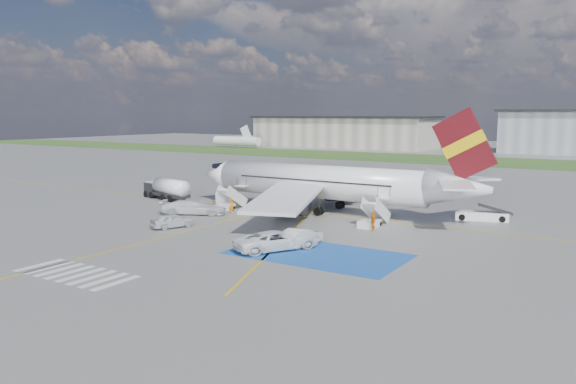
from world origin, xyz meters
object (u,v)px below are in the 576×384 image
object	(u,v)px
belt_loader	(482,216)
gpu_cart	(225,199)
car_silver_a	(172,221)
van_white_b	(193,205)
van_white_a	(278,237)
car_silver_b	(301,237)
fuel_tanker	(167,191)
airliner	(330,183)

from	to	relation	value
belt_loader	gpu_cart	bearing A→B (deg)	177.03
car_silver_a	van_white_b	distance (m)	7.57
van_white_a	van_white_b	size ratio (longest dim) A/B	1.04
car_silver_b	fuel_tanker	bearing A→B (deg)	-19.41
fuel_tanker	car_silver_b	bearing A→B (deg)	-11.04
gpu_cart	van_white_a	world-z (taller)	van_white_a
gpu_cart	van_white_a	distance (m)	24.05
airliner	belt_loader	xyz separation A→B (m)	(16.07, 4.26, -2.96)
airliner	car_silver_b	distance (m)	17.32
car_silver_a	car_silver_b	world-z (taller)	car_silver_b
gpu_cart	airliner	bearing A→B (deg)	14.29
car_silver_a	van_white_b	size ratio (longest dim) A/B	0.78
car_silver_a	van_white_a	world-z (taller)	van_white_a
fuel_tanker	van_white_b	size ratio (longest dim) A/B	1.53
belt_loader	car_silver_b	distance (m)	22.86
airliner	van_white_a	xyz separation A→B (m)	(4.91, -18.37, -2.33)
car_silver_a	fuel_tanker	bearing A→B (deg)	-22.21
airliner	van_white_a	world-z (taller)	airliner
car_silver_b	gpu_cart	bearing A→B (deg)	-30.16
car_silver_a	airliner	bearing A→B (deg)	-96.70
airliner	van_white_b	size ratio (longest dim) A/B	6.72
gpu_cart	car_silver_a	distance (m)	14.45
gpu_cart	van_white_b	size ratio (longest dim) A/B	0.39
van_white_b	gpu_cart	bearing A→B (deg)	-18.24
gpu_cart	fuel_tanker	bearing A→B (deg)	-174.07
fuel_tanker	belt_loader	size ratio (longest dim) A/B	1.40
gpu_cart	car_silver_a	size ratio (longest dim) A/B	0.50
belt_loader	van_white_a	size ratio (longest dim) A/B	1.05
fuel_tanker	car_silver_a	distance (m)	19.15
car_silver_b	belt_loader	bearing A→B (deg)	-111.66
airliner	gpu_cart	distance (m)	13.79
airliner	fuel_tanker	size ratio (longest dim) A/B	4.38
fuel_tanker	gpu_cart	bearing A→B (deg)	16.43
gpu_cart	van_white_a	bearing A→B (deg)	-37.81
car_silver_b	van_white_a	distance (m)	2.41
gpu_cart	belt_loader	size ratio (longest dim) A/B	0.35
airliner	car_silver_b	world-z (taller)	airliner
airliner	car_silver_a	distance (m)	18.90
van_white_a	airliner	bearing A→B (deg)	-46.35
gpu_cart	car_silver_b	distance (m)	23.32
car_silver_a	car_silver_b	distance (m)	14.70
gpu_cart	belt_loader	world-z (taller)	belt_loader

